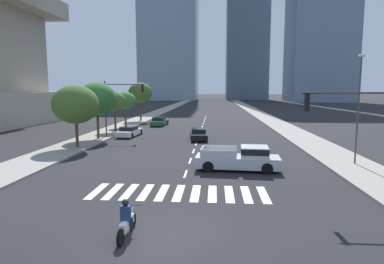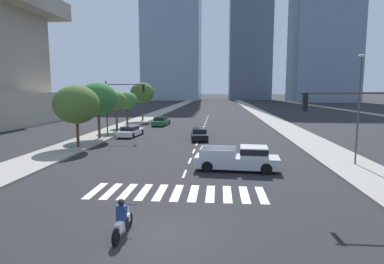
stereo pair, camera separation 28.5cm
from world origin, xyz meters
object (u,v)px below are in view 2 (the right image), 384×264
object	(u,v)px
street_lamp_east	(359,102)
street_tree_fifth	(142,93)
street_tree_fourth	(127,101)
street_tree_nearest	(76,104)
pickup_truck	(241,159)
street_tree_second	(98,99)
traffic_signal_far	(121,99)
sedan_black_1	(199,134)
motorcycle_trailing	(122,221)
traffic_signal_near	(360,120)
street_tree_third	(116,101)
sedan_white_0	(131,131)
sedan_green_2	(161,122)

from	to	relation	value
street_lamp_east	street_tree_fifth	bearing A→B (deg)	126.04
street_tree_fourth	street_lamp_east	bearing A→B (deg)	-43.75
street_tree_nearest	pickup_truck	bearing A→B (deg)	-26.39
street_tree_second	street_tree_fifth	bearing A→B (deg)	90.00
pickup_truck	street_tree_fifth	xyz separation A→B (m)	(-14.77, 33.78, 4.17)
street_tree_second	traffic_signal_far	bearing A→B (deg)	36.94
sedan_black_1	street_tree_fifth	distance (m)	23.35
motorcycle_trailing	traffic_signal_near	distance (m)	12.10
street_lamp_east	street_tree_nearest	distance (m)	23.75
motorcycle_trailing	street_lamp_east	bearing A→B (deg)	-45.13
street_tree_third	street_tree_fifth	xyz separation A→B (m)	(0.00, 14.59, 0.98)
street_lamp_east	street_tree_fifth	distance (m)	39.32
pickup_truck	sedan_white_0	world-z (taller)	pickup_truck
sedan_white_0	traffic_signal_far	size ratio (longest dim) A/B	0.77
sedan_black_1	street_tree_fourth	world-z (taller)	street_tree_fourth
street_lamp_east	street_tree_third	bearing A→B (deg)	143.36
street_tree_second	street_tree_nearest	bearing A→B (deg)	-90.00
sedan_white_0	sedan_green_2	world-z (taller)	sedan_green_2
street_tree_fourth	sedan_green_2	bearing A→B (deg)	36.74
motorcycle_trailing	street_tree_fifth	xyz separation A→B (m)	(-9.65, 44.39, 4.40)
street_tree_third	street_tree_second	bearing A→B (deg)	-90.00
sedan_green_2	street_tree_second	size ratio (longest dim) A/B	0.79
sedan_black_1	traffic_signal_near	world-z (taller)	traffic_signal_near
street_lamp_east	street_tree_fourth	xyz separation A→B (m)	(-23.13, 22.15, -0.73)
sedan_black_1	street_tree_second	distance (m)	11.80
street_tree_second	street_tree_third	distance (m)	6.32
motorcycle_trailing	traffic_signal_near	size ratio (longest dim) A/B	0.38
sedan_white_0	street_tree_nearest	world-z (taller)	street_tree_nearest
pickup_truck	street_tree_fourth	distance (m)	28.46
sedan_black_1	sedan_green_2	world-z (taller)	sedan_green_2
motorcycle_trailing	street_tree_nearest	world-z (taller)	street_tree_nearest
motorcycle_trailing	sedan_green_2	bearing A→B (deg)	9.76
motorcycle_trailing	sedan_white_0	size ratio (longest dim) A/B	0.44
sedan_black_1	traffic_signal_near	distance (m)	21.60
street_tree_second	traffic_signal_near	bearing A→B (deg)	-42.61
motorcycle_trailing	street_tree_fourth	size ratio (longest dim) A/B	0.42
street_tree_third	sedan_green_2	bearing A→B (deg)	61.98
pickup_truck	street_tree_fifth	world-z (taller)	street_tree_fifth
motorcycle_trailing	traffic_signal_near	xyz separation A→B (m)	(10.47, 5.00, 3.43)
traffic_signal_near	street_tree_fifth	xyz separation A→B (m)	(-20.11, 39.39, 0.96)
sedan_green_2	street_tree_nearest	size ratio (longest dim) A/B	0.84
sedan_green_2	traffic_signal_near	bearing A→B (deg)	-149.84
traffic_signal_far	street_tree_nearest	distance (m)	7.40
sedan_white_0	street_tree_fourth	xyz separation A→B (m)	(-2.80, 8.51, 3.36)
traffic_signal_far	street_tree_second	size ratio (longest dim) A/B	1.03
sedan_white_0	street_tree_third	size ratio (longest dim) A/B	0.96
sedan_black_1	street_tree_third	distance (m)	12.84
sedan_white_0	street_tree_third	world-z (taller)	street_tree_third
pickup_truck	street_tree_second	size ratio (longest dim) A/B	0.95
traffic_signal_near	street_tree_fifth	size ratio (longest dim) A/B	0.85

